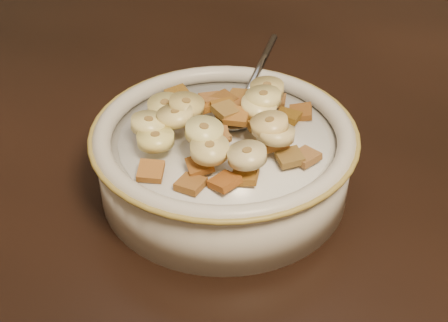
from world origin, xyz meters
The scene contains 44 objects.
table centered at (0.00, 0.00, 0.73)m, with size 1.40×0.90×0.04m, color black.
cereal_bowl centered at (0.06, -0.18, 0.78)m, with size 0.22×0.22×0.05m, color #BDB5A8.
milk centered at (0.06, -0.18, 0.80)m, with size 0.18×0.18×0.00m, color silver.
spoon centered at (0.05, -0.15, 0.81)m, with size 0.04×0.05×0.01m, color gray.
cereal_square_0 centered at (0.05, -0.26, 0.81)m, with size 0.02×0.02×0.01m, color brown.
cereal_square_1 centered at (0.03, -0.13, 0.81)m, with size 0.02×0.02×0.01m, color brown.
cereal_square_2 centered at (0.02, -0.19, 0.82)m, with size 0.02×0.02×0.01m, color #904F1A.
cereal_square_3 centered at (0.09, -0.13, 0.81)m, with size 0.02×0.02×0.01m, color brown.
cereal_square_4 centered at (0.05, -0.16, 0.82)m, with size 0.02×0.02×0.01m, color brown.
cereal_square_5 centered at (0.08, -0.25, 0.81)m, with size 0.02×0.02×0.01m, color brown.
cereal_square_6 centered at (-0.02, -0.15, 0.81)m, with size 0.02×0.02×0.01m, color brown.
cereal_square_7 centered at (0.10, -0.23, 0.81)m, with size 0.02×0.02×0.01m, color brown.
cereal_square_8 centered at (0.01, -0.20, 0.82)m, with size 0.02×0.02×0.01m, color brown.
cereal_square_9 centered at (0.00, -0.21, 0.81)m, with size 0.02×0.02×0.01m, color #9B5A30.
cereal_square_10 centered at (0.07, -0.20, 0.83)m, with size 0.02×0.02×0.01m, color brown.
cereal_square_11 centered at (0.05, -0.15, 0.82)m, with size 0.02×0.02×0.01m, color brown.
cereal_square_12 centered at (0.08, -0.16, 0.82)m, with size 0.02×0.02×0.01m, color brown.
cereal_square_13 centered at (0.03, -0.15, 0.82)m, with size 0.02×0.02×0.01m, color brown.
cereal_square_14 centered at (0.02, -0.17, 0.82)m, with size 0.02×0.02×0.01m, color #9B4F19.
cereal_square_15 centered at (0.11, -0.17, 0.82)m, with size 0.02×0.02×0.01m, color brown.
cereal_square_16 centered at (0.12, -0.18, 0.81)m, with size 0.02×0.02×0.01m, color brown.
cereal_square_17 centered at (0.07, -0.23, 0.81)m, with size 0.02×0.02×0.01m, color brown.
cereal_square_18 centered at (0.11, -0.22, 0.81)m, with size 0.02×0.02×0.01m, color olive.
cereal_square_19 centered at (0.03, -0.18, 0.82)m, with size 0.02×0.02×0.01m, color brown.
cereal_square_20 centered at (0.06, -0.11, 0.81)m, with size 0.02×0.02×0.01m, color brown.
cereal_square_21 centered at (0.13, -0.17, 0.81)m, with size 0.02×0.02×0.01m, color olive.
cereal_square_22 centered at (0.02, -0.15, 0.82)m, with size 0.02×0.02×0.01m, color #965F26.
cereal_square_23 centered at (0.07, -0.20, 0.82)m, with size 0.02×0.02×0.01m, color #8F5F33.
cereal_square_24 centered at (0.09, -0.11, 0.81)m, with size 0.02×0.02×0.01m, color brown.
cereal_square_25 centered at (0.07, -0.17, 0.83)m, with size 0.02×0.02×0.01m, color #905F23.
cereal_square_26 centered at (0.06, -0.17, 0.83)m, with size 0.02×0.02×0.01m, color brown.
banana_slice_0 centered at (0.03, -0.20, 0.83)m, with size 0.03×0.03×0.01m, color beige.
banana_slice_1 centered at (0.08, -0.22, 0.83)m, with size 0.03×0.03×0.01m, color #D6C47F.
banana_slice_2 centered at (0.10, -0.17, 0.83)m, with size 0.03×0.03×0.01m, color #D7B872.
banana_slice_3 centered at (0.00, -0.19, 0.82)m, with size 0.03×0.03×0.01m, color #D2C47F.
banana_slice_4 centered at (0.11, -0.17, 0.83)m, with size 0.03×0.03×0.01m, color #DAC784.
banana_slice_5 centered at (0.06, -0.12, 0.83)m, with size 0.03×0.03×0.01m, color #CFBC7B.
banana_slice_6 centered at (0.08, -0.15, 0.83)m, with size 0.03×0.03×0.01m, color #F5E493.
banana_slice_7 centered at (0.01, -0.22, 0.82)m, with size 0.03×0.03×0.01m, color #FBE9A2.
banana_slice_8 centered at (0.07, -0.14, 0.83)m, with size 0.03×0.03×0.01m, color #F0E077.
banana_slice_9 centered at (0.03, -0.23, 0.82)m, with size 0.03×0.03×0.01m, color #FFF28D.
banana_slice_10 centered at (0.06, -0.21, 0.83)m, with size 0.03×0.03×0.01m, color #FEF38F.
banana_slice_11 centered at (0.11, -0.21, 0.83)m, with size 0.03×0.03×0.01m, color beige.
banana_slice_12 centered at (0.02, -0.19, 0.83)m, with size 0.03×0.03×0.01m, color #DCC872.
Camera 1 is at (0.33, -0.53, 1.12)m, focal length 50.00 mm.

